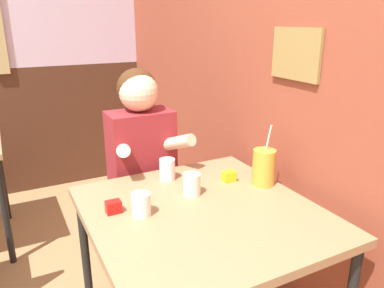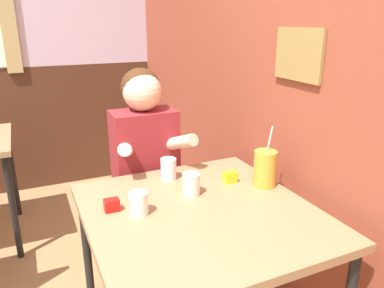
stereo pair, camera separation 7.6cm
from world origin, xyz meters
The scene contains 9 objects.
brick_wall_right centered at (1.25, 1.27, 1.35)m, with size 0.08×4.53×2.70m.
main_table centered at (0.70, 0.29, 0.68)m, with size 0.90×0.95×0.74m.
person_seated centered at (0.66, 0.91, 0.66)m, with size 0.42×0.41×1.25m.
cocktail_pitcher centered at (1.07, 0.37, 0.83)m, with size 0.11×0.11×0.29m.
glass_near_pitcher centered at (0.70, 0.63, 0.79)m, with size 0.08×0.08×0.10m.
glass_center centered at (0.46, 0.36, 0.79)m, with size 0.08×0.08×0.09m.
glass_far_side centered at (0.73, 0.43, 0.79)m, with size 0.08×0.08×0.10m.
condiment_ketchup centered at (0.37, 0.43, 0.77)m, with size 0.06×0.04×0.05m.
condiment_mustard centered at (0.95, 0.48, 0.77)m, with size 0.06×0.04×0.05m.
Camera 1 is at (0.03, -0.91, 1.48)m, focal length 35.00 mm.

